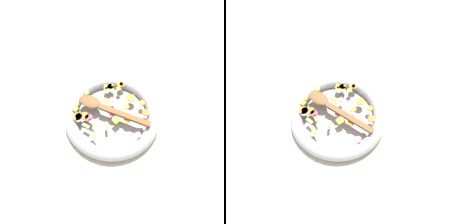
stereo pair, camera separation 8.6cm
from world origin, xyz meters
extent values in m
plane|color=beige|center=(0.00, 0.00, 0.00)|extent=(4.00, 4.00, 0.00)
cylinder|color=gray|center=(0.00, 0.00, 0.01)|extent=(0.34, 0.34, 0.01)
torus|color=#9E9EA5|center=(0.00, 0.00, 0.03)|extent=(0.39, 0.39, 0.05)
cylinder|color=orange|center=(-0.09, -0.09, 0.05)|extent=(0.03, 0.03, 0.01)
cylinder|color=orange|center=(-0.04, -0.04, 0.05)|extent=(0.03, 0.03, 0.01)
cylinder|color=orange|center=(0.11, 0.08, 0.05)|extent=(0.04, 0.04, 0.01)
cylinder|color=orange|center=(0.11, 0.07, 0.05)|extent=(0.03, 0.03, 0.01)
cylinder|color=orange|center=(-0.07, 0.01, 0.05)|extent=(0.03, 0.03, 0.01)
cylinder|color=orange|center=(0.02, -0.14, 0.05)|extent=(0.03, 0.03, 0.01)
cylinder|color=orange|center=(-0.04, -0.09, 0.05)|extent=(0.05, 0.05, 0.01)
cylinder|color=orange|center=(0.09, 0.06, 0.05)|extent=(0.04, 0.04, 0.01)
cylinder|color=orange|center=(-0.12, -0.05, 0.05)|extent=(0.03, 0.03, 0.01)
cylinder|color=orange|center=(-0.02, -0.01, 0.05)|extent=(0.03, 0.03, 0.01)
cylinder|color=orange|center=(0.06, -0.11, 0.05)|extent=(0.04, 0.04, 0.01)
cube|color=#A6C744|center=(0.00, 0.00, 0.05)|extent=(0.03, 0.02, 0.01)
cube|color=#A5D043|center=(0.05, 0.08, 0.05)|extent=(0.03, 0.02, 0.01)
cube|color=#ABCB59|center=(0.07, -0.08, 0.05)|extent=(0.02, 0.03, 0.01)
cube|color=#9FC74B|center=(0.06, -0.11, 0.05)|extent=(0.02, 0.03, 0.01)
cube|color=#A1C341|center=(0.04, -0.04, 0.05)|extent=(0.03, 0.02, 0.01)
cube|color=#BDCB51|center=(0.05, -0.10, 0.05)|extent=(0.03, 0.03, 0.01)
cube|color=#A1C03D|center=(0.13, -0.04, 0.05)|extent=(0.03, 0.03, 0.01)
cube|color=#8CB03F|center=(0.14, 0.03, 0.05)|extent=(0.02, 0.03, 0.01)
cube|color=#BAD54B|center=(0.08, -0.02, 0.05)|extent=(0.03, 0.02, 0.01)
cube|color=#A6D954|center=(0.06, 0.10, 0.05)|extent=(0.03, 0.01, 0.01)
cube|color=#A0C947|center=(0.02, 0.12, 0.05)|extent=(0.03, 0.03, 0.01)
cube|color=#82B245|center=(-0.01, 0.06, 0.05)|extent=(0.02, 0.03, 0.01)
cylinder|color=pink|center=(0.10, 0.09, 0.05)|extent=(0.03, 0.03, 0.01)
cylinder|color=pink|center=(-0.12, -0.01, 0.05)|extent=(0.03, 0.03, 0.01)
cylinder|color=#C63361|center=(-0.01, 0.01, 0.05)|extent=(0.03, 0.03, 0.01)
cylinder|color=#C63262|center=(0.07, 0.06, 0.05)|extent=(0.04, 0.04, 0.01)
cylinder|color=pink|center=(-0.13, 0.05, 0.05)|extent=(0.03, 0.03, 0.01)
cylinder|color=pink|center=(0.02, -0.05, 0.05)|extent=(0.03, 0.03, 0.01)
cylinder|color=pink|center=(0.06, 0.00, 0.05)|extent=(0.03, 0.03, 0.01)
cube|color=yellow|center=(0.02, -0.14, 0.05)|extent=(0.02, 0.02, 0.01)
cube|color=yellow|center=(0.02, -0.11, 0.05)|extent=(0.02, 0.02, 0.01)
cube|color=yellow|center=(0.07, -0.10, 0.05)|extent=(0.03, 0.03, 0.01)
cube|color=gold|center=(-0.03, 0.03, 0.05)|extent=(0.03, 0.03, 0.01)
cube|color=gold|center=(0.14, 0.05, 0.05)|extent=(0.02, 0.02, 0.01)
cube|color=gold|center=(0.09, 0.01, 0.05)|extent=(0.02, 0.02, 0.01)
cube|color=brown|center=(-0.05, 0.00, 0.06)|extent=(0.21, 0.03, 0.01)
ellipsoid|color=brown|center=(0.10, 0.00, 0.06)|extent=(0.09, 0.06, 0.01)
camera|label=1|loc=(-0.18, 0.39, 0.80)|focal=35.00mm
camera|label=2|loc=(-0.25, 0.34, 0.80)|focal=35.00mm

